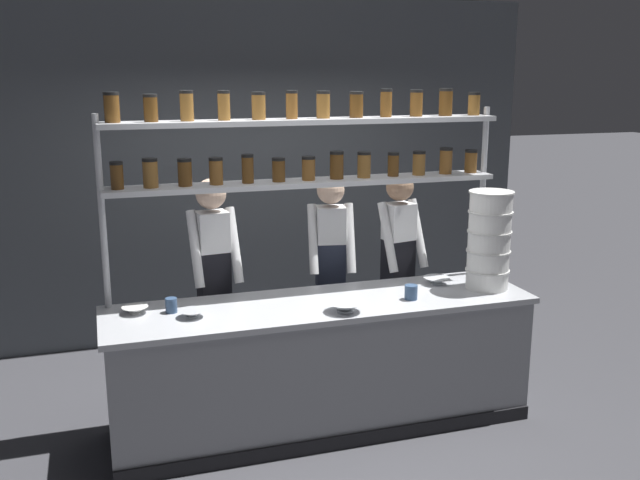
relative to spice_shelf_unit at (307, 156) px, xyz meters
name	(u,v)px	position (x,y,z in m)	size (l,w,h in m)	color
ground_plane	(322,424)	(0.00, -0.33, -1.88)	(40.00, 40.00, 0.00)	#3D3D42
back_wall	(255,170)	(0.00, 1.73, -0.32)	(5.36, 0.12, 3.13)	#4C5156
prep_counter	(322,365)	(0.00, -0.33, -1.42)	(2.96, 0.76, 0.92)	gray
spice_shelf_unit	(307,156)	(0.00, 0.00, 0.00)	(2.84, 0.28, 2.34)	#B7BABF
chef_left	(214,277)	(-0.65, 0.24, -0.89)	(0.39, 0.32, 1.72)	black
chef_center	(331,266)	(0.29, 0.35, -0.91)	(0.40, 0.32, 1.68)	black
chef_right	(398,263)	(0.82, 0.24, -0.90)	(0.40, 0.33, 1.70)	black
container_stack	(489,240)	(1.25, -0.39, -0.60)	(0.32, 0.32, 0.72)	white
prep_bowl_near_left	(436,281)	(0.94, -0.19, -0.94)	(0.20, 0.20, 0.05)	silver
prep_bowl_center_front	(135,310)	(-1.24, -0.19, -0.94)	(0.17, 0.17, 0.05)	silver
prep_bowl_center_back	(192,314)	(-0.89, -0.37, -0.94)	(0.18, 0.18, 0.05)	#B2B7BC
prep_bowl_near_right	(345,307)	(0.08, -0.57, -0.93)	(0.24, 0.24, 0.07)	silver
serving_cup_front	(171,305)	(-1.01, -0.24, -0.91)	(0.08, 0.08, 0.10)	#334C70
serving_cup_by_board	(411,292)	(0.61, -0.46, -0.91)	(0.09, 0.09, 0.10)	#334C70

